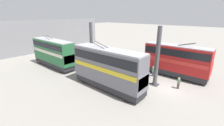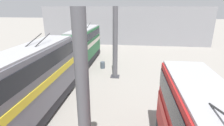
% 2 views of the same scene
% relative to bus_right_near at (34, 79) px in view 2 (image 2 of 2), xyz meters
% --- Properties ---
extents(depot_back_wall, '(0.50, 36.00, 8.05)m').
position_rel_bus_right_near_xyz_m(depot_back_wall, '(26.85, -5.03, 0.94)').
color(depot_back_wall, gray).
rests_on(depot_back_wall, ground_plane).
extents(support_column_near, '(1.04, 1.04, 8.13)m').
position_rel_bus_right_near_xyz_m(support_column_near, '(-4.39, -5.03, 0.85)').
color(support_column_near, '#4C4C51').
rests_on(support_column_near, ground_plane).
extents(support_column_far, '(1.04, 1.04, 8.13)m').
position_rel_bus_right_near_xyz_m(support_column_far, '(8.58, -5.03, 0.85)').
color(support_column_far, '#4C4C51').
rests_on(support_column_far, ground_plane).
extents(bus_right_near, '(10.59, 2.54, 6.06)m').
position_rel_bus_right_near_xyz_m(bus_right_near, '(0.00, 0.00, 0.00)').
color(bus_right_near, black).
rests_on(bus_right_near, ground_plane).
extents(bus_right_far, '(10.53, 2.54, 5.72)m').
position_rel_bus_right_near_xyz_m(bus_right_far, '(13.60, -0.00, -0.18)').
color(bus_right_far, black).
rests_on(bus_right_far, ground_plane).
extents(oil_drum, '(0.66, 0.66, 0.91)m').
position_rel_bus_right_near_xyz_m(oil_drum, '(11.40, -3.02, -2.63)').
color(oil_drum, '#424C56').
rests_on(oil_drum, ground_plane).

